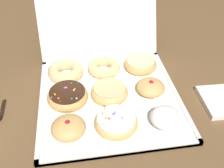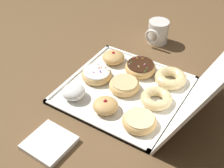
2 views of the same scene
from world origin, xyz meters
name	(u,v)px [view 2 (image 2 of 2)]	position (x,y,z in m)	size (l,w,h in m)	color
ground_plane	(124,91)	(0.00, 0.00, 0.00)	(3.00, 3.00, 0.00)	brown
donut_box	(124,90)	(0.00, 0.00, 0.01)	(0.42, 0.42, 0.01)	white
box_lid_open	(214,75)	(0.00, 0.30, 0.20)	(0.42, 0.43, 0.01)	white
jelly_filled_donut_0	(113,57)	(-0.13, -0.12, 0.03)	(0.09, 0.09, 0.05)	tan
sprinkle_donut_1	(96,75)	(0.00, -0.12, 0.03)	(0.12, 0.12, 0.04)	#E5B770
powdered_filled_donut_2	(74,92)	(0.13, -0.13, 0.03)	(0.08, 0.08, 0.05)	white
sprinkle_donut_3	(140,68)	(-0.12, 0.00, 0.03)	(0.12, 0.12, 0.04)	tan
glazed_ring_donut_4	(126,85)	(0.00, 0.00, 0.03)	(0.11, 0.11, 0.04)	#E5B770
jelly_filled_donut_5	(105,105)	(0.13, 0.00, 0.03)	(0.09, 0.09, 0.05)	tan
cruller_donut_6	(171,78)	(-0.13, 0.13, 0.03)	(0.12, 0.12, 0.04)	#EACC8C
cruller_donut_7	(157,98)	(0.00, 0.13, 0.03)	(0.11, 0.11, 0.04)	#EACC8C
glazed_ring_donut_8	(139,121)	(0.13, 0.13, 0.03)	(0.11, 0.11, 0.03)	tan
coffee_mug	(158,32)	(-0.37, -0.05, 0.05)	(0.11, 0.09, 0.10)	white
napkin_stack	(49,143)	(0.34, -0.07, 0.01)	(0.13, 0.13, 0.02)	white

